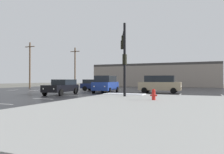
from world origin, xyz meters
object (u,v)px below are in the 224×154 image
Objects in this scene: utility_pole_far at (30,64)px; traffic_signal_mast at (124,50)px; sedan_navy at (96,85)px; suv_tan at (160,84)px; utility_pole_distant at (75,66)px; suv_blue at (106,84)px; fire_hydrant at (154,94)px; sedan_black at (62,87)px.

traffic_signal_mast is at bearing -28.27° from utility_pole_far.
sedan_navy is at bearing 19.35° from traffic_signal_mast.
utility_pole_distant is at bearing 144.50° from suv_tan.
suv_blue is 1.07× the size of sedan_navy.
traffic_signal_mast is at bearing -48.26° from utility_pole_distant.
traffic_signal_mast is at bearing -55.16° from sedan_navy.
utility_pole_far reaches higher than traffic_signal_mast.
traffic_signal_mast reaches higher than fire_hydrant.
utility_pole_distant is at bearing 126.12° from sedan_navy.
suv_tan reaches higher than sedan_navy.
traffic_signal_mast is 7.46m from suv_tan.
traffic_signal_mast is 1.31× the size of suv_tan.
suv_tan is at bearing 97.31° from fire_hydrant.
sedan_black is at bearing -61.37° from utility_pole_distant.
sedan_navy is 9.25m from suv_tan.
utility_pole_distant is (-21.54, 24.09, 3.86)m from fire_hydrant.
utility_pole_far reaches higher than suv_tan.
suv_blue is (-7.45, 8.47, 0.55)m from fire_hydrant.
fire_hydrant is at bearing -31.60° from utility_pole_far.
utility_pole_far reaches higher than utility_pole_distant.
utility_pole_far is (-16.20, 4.53, 3.65)m from sedan_navy.
suv_blue is (-3.82, 4.45, -3.33)m from traffic_signal_mast.
suv_tan is at bearing -13.56° from utility_pole_far.
sedan_black is 0.56× the size of utility_pole_distant.
traffic_signal_mast is at bearing 34.44° from suv_blue.
sedan_navy is 0.56× the size of utility_pole_distant.
suv_blue is 6.40m from suv_tan.
suv_blue is 1.02× the size of suv_tan.
sedan_navy is 0.96× the size of suv_tan.
utility_pole_distant is at bearing -144.15° from suv_blue.
sedan_black is 0.99× the size of sedan_navy.
traffic_signal_mast is 10.97m from sedan_navy.
traffic_signal_mast is at bearing 88.46° from sedan_black.
fire_hydrant is 0.16× the size of suv_blue.
traffic_signal_mast is 6.75m from suv_blue.
sedan_navy is at bearing -47.77° from utility_pole_distant.
suv_tan reaches higher than fire_hydrant.
sedan_navy is (-6.80, 7.84, -3.57)m from traffic_signal_mast.
suv_tan is at bearing 121.55° from sedan_black.
sedan_navy is at bearing 169.04° from suv_tan.
suv_blue is 21.29m from utility_pole_distant.
traffic_signal_mast is 1.28× the size of suv_blue.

